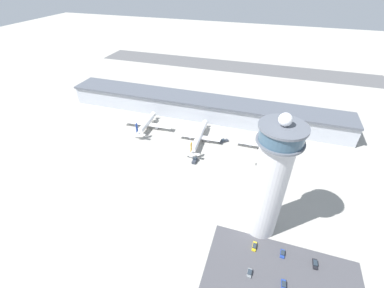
{
  "coord_description": "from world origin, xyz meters",
  "views": [
    {
      "loc": [
        51.64,
        -116.07,
        107.24
      ],
      "look_at": [
        9.58,
        13.51,
        10.89
      ],
      "focal_mm": 24.0,
      "sensor_mm": 36.0,
      "label": 1
    }
  ],
  "objects_px": {
    "car_green_van": "(282,254)",
    "control_tower": "(271,181)",
    "airplane_gate_alpha": "(146,124)",
    "car_maroon_suv": "(249,273)",
    "airplane_gate_charlie": "(262,145)",
    "car_white_wagon": "(315,264)",
    "car_navy_sedan": "(284,285)",
    "service_truck_catering": "(195,160)",
    "airplane_gate_bravo": "(199,137)",
    "service_truck_fuel": "(224,141)",
    "car_blue_compact": "(254,246)"
  },
  "relations": [
    {
      "from": "car_green_van",
      "to": "control_tower",
      "type": "bearing_deg",
      "value": 133.82
    },
    {
      "from": "airplane_gate_alpha",
      "to": "car_maroon_suv",
      "type": "distance_m",
      "value": 130.85
    },
    {
      "from": "airplane_gate_charlie",
      "to": "car_maroon_suv",
      "type": "distance_m",
      "value": 91.11
    },
    {
      "from": "car_green_van",
      "to": "car_white_wagon",
      "type": "relative_size",
      "value": 0.91
    },
    {
      "from": "car_navy_sedan",
      "to": "car_white_wagon",
      "type": "bearing_deg",
      "value": 46.39
    },
    {
      "from": "airplane_gate_alpha",
      "to": "service_truck_catering",
      "type": "height_order",
      "value": "airplane_gate_alpha"
    },
    {
      "from": "airplane_gate_bravo",
      "to": "car_green_van",
      "type": "bearing_deg",
      "value": -50.16
    },
    {
      "from": "airplane_gate_alpha",
      "to": "car_white_wagon",
      "type": "height_order",
      "value": "airplane_gate_alpha"
    },
    {
      "from": "car_white_wagon",
      "to": "car_maroon_suv",
      "type": "bearing_deg",
      "value": -154.35
    },
    {
      "from": "car_green_van",
      "to": "car_white_wagon",
      "type": "xyz_separation_m",
      "value": [
        13.6,
        -0.72,
        0.08
      ]
    },
    {
      "from": "control_tower",
      "to": "car_white_wagon",
      "type": "relative_size",
      "value": 13.27
    },
    {
      "from": "airplane_gate_alpha",
      "to": "service_truck_fuel",
      "type": "distance_m",
      "value": 62.12
    },
    {
      "from": "airplane_gate_alpha",
      "to": "service_truck_catering",
      "type": "bearing_deg",
      "value": -29.76
    },
    {
      "from": "service_truck_fuel",
      "to": "car_maroon_suv",
      "type": "height_order",
      "value": "service_truck_fuel"
    },
    {
      "from": "control_tower",
      "to": "car_blue_compact",
      "type": "xyz_separation_m",
      "value": [
        -1.2,
        -11.98,
        -30.84
      ]
    },
    {
      "from": "airplane_gate_charlie",
      "to": "service_truck_catering",
      "type": "bearing_deg",
      "value": -146.28
    },
    {
      "from": "control_tower",
      "to": "car_maroon_suv",
      "type": "height_order",
      "value": "control_tower"
    },
    {
      "from": "airplane_gate_alpha",
      "to": "service_truck_fuel",
      "type": "bearing_deg",
      "value": 0.39
    },
    {
      "from": "car_blue_compact",
      "to": "car_navy_sedan",
      "type": "bearing_deg",
      "value": -45.95
    },
    {
      "from": "airplane_gate_alpha",
      "to": "service_truck_catering",
      "type": "relative_size",
      "value": 7.34
    },
    {
      "from": "control_tower",
      "to": "car_green_van",
      "type": "xyz_separation_m",
      "value": [
        11.24,
        -11.72,
        -30.87
      ]
    },
    {
      "from": "airplane_gate_charlie",
      "to": "service_truck_catering",
      "type": "height_order",
      "value": "airplane_gate_charlie"
    },
    {
      "from": "car_green_van",
      "to": "car_maroon_suv",
      "type": "height_order",
      "value": "car_maroon_suv"
    },
    {
      "from": "airplane_gate_charlie",
      "to": "car_green_van",
      "type": "bearing_deg",
      "value": -77.68
    },
    {
      "from": "airplane_gate_bravo",
      "to": "car_blue_compact",
      "type": "distance_m",
      "value": 88.94
    },
    {
      "from": "airplane_gate_charlie",
      "to": "car_white_wagon",
      "type": "bearing_deg",
      "value": -68.68
    },
    {
      "from": "airplane_gate_bravo",
      "to": "service_truck_catering",
      "type": "relative_size",
      "value": 7.85
    },
    {
      "from": "airplane_gate_charlie",
      "to": "service_truck_fuel",
      "type": "relative_size",
      "value": 5.97
    },
    {
      "from": "control_tower",
      "to": "car_blue_compact",
      "type": "height_order",
      "value": "control_tower"
    },
    {
      "from": "service_truck_catering",
      "to": "car_navy_sedan",
      "type": "xyz_separation_m",
      "value": [
        58.16,
        -64.63,
        -0.5
      ]
    },
    {
      "from": "service_truck_catering",
      "to": "car_green_van",
      "type": "xyz_separation_m",
      "value": [
        57.27,
        -50.58,
        -0.55
      ]
    },
    {
      "from": "airplane_gate_charlie",
      "to": "service_truck_fuel",
      "type": "distance_m",
      "value": 27.27
    },
    {
      "from": "car_green_van",
      "to": "car_blue_compact",
      "type": "relative_size",
      "value": 0.9
    },
    {
      "from": "car_green_van",
      "to": "car_maroon_suv",
      "type": "bearing_deg",
      "value": -133.84
    },
    {
      "from": "airplane_gate_charlie",
      "to": "car_blue_compact",
      "type": "height_order",
      "value": "airplane_gate_charlie"
    },
    {
      "from": "airplane_gate_charlie",
      "to": "car_green_van",
      "type": "height_order",
      "value": "airplane_gate_charlie"
    },
    {
      "from": "car_maroon_suv",
      "to": "car_white_wagon",
      "type": "bearing_deg",
      "value": 25.65
    },
    {
      "from": "airplane_gate_charlie",
      "to": "car_navy_sedan",
      "type": "relative_size",
      "value": 9.13
    },
    {
      "from": "airplane_gate_charlie",
      "to": "car_navy_sedan",
      "type": "height_order",
      "value": "airplane_gate_charlie"
    },
    {
      "from": "service_truck_fuel",
      "to": "car_maroon_suv",
      "type": "relative_size",
      "value": 1.63
    },
    {
      "from": "service_truck_catering",
      "to": "car_blue_compact",
      "type": "height_order",
      "value": "service_truck_catering"
    },
    {
      "from": "control_tower",
      "to": "car_maroon_suv",
      "type": "relative_size",
      "value": 15.63
    },
    {
      "from": "car_navy_sedan",
      "to": "car_blue_compact",
      "type": "bearing_deg",
      "value": 134.05
    },
    {
      "from": "car_green_van",
      "to": "service_truck_fuel",
      "type": "bearing_deg",
      "value": 119.14
    },
    {
      "from": "airplane_gate_bravo",
      "to": "car_green_van",
      "type": "height_order",
      "value": "airplane_gate_bravo"
    },
    {
      "from": "service_truck_fuel",
      "to": "car_white_wagon",
      "type": "distance_m",
      "value": 98.23
    },
    {
      "from": "airplane_gate_bravo",
      "to": "car_blue_compact",
      "type": "height_order",
      "value": "airplane_gate_bravo"
    },
    {
      "from": "airplane_gate_alpha",
      "to": "car_blue_compact",
      "type": "height_order",
      "value": "airplane_gate_alpha"
    },
    {
      "from": "service_truck_fuel",
      "to": "car_blue_compact",
      "type": "height_order",
      "value": "service_truck_fuel"
    },
    {
      "from": "airplane_gate_bravo",
      "to": "car_navy_sedan",
      "type": "bearing_deg",
      "value": -54.58
    }
  ]
}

